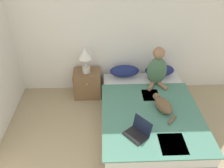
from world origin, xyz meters
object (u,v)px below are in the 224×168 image
Objects in this scene: pillow_near at (124,71)px; cat_tabby at (163,105)px; person_sitting at (157,68)px; nightstand at (88,83)px; laptop_open at (138,132)px; bed at (149,115)px; table_lamp at (85,56)px; pillow_far at (160,70)px.

pillow_near is 1.12m from cat_tabby.
person_sitting reaches higher than nightstand.
laptop_open reaches higher than nightstand.
bed is at bearing -108.20° from person_sitting.
person_sitting is 1.28m from table_lamp.
person_sitting is 1.35m from laptop_open.
pillow_far is at bearing 0.00° from pillow_near.
table_lamp is (-1.37, -0.07, 0.37)m from pillow_far.
person_sitting reaches higher than table_lamp.
person_sitting reaches higher than bed.
bed is at bearing -109.92° from pillow_far.
bed is 1.34m from nightstand.
cat_tabby is 1.25× the size of table_lamp.
pillow_far is 1.42m from table_lamp.
pillow_near is 0.80m from table_lamp.
bed is at bearing -70.06° from pillow_near.
cat_tabby reaches higher than bed.
cat_tabby is at bearing 99.03° from laptop_open.
pillow_near is 1.00× the size of pillow_far.
cat_tabby is 1.55m from nightstand.
nightstand is at bearing -175.56° from pillow_near.
pillow_near is at bearing 7.59° from cat_tabby.
bed is 0.84m from person_sitting.
nightstand is (-1.03, 0.86, 0.08)m from bed.
person_sitting is 1.37× the size of nightstand.
person_sitting is 1.77× the size of laptop_open.
pillow_near is at bearing 142.88° from laptop_open.
table_lamp is at bearing -174.45° from pillow_near.
pillow_far is (0.66, 0.00, 0.00)m from pillow_near.
pillow_near is 0.74m from nightstand.
person_sitting is (0.54, -0.27, 0.20)m from pillow_near.
laptop_open is 0.78× the size of nightstand.
table_lamp is at bearing 33.15° from cat_tabby.
table_lamp is (-1.04, 0.84, 0.67)m from bed.
table_lamp is at bearing -177.13° from pillow_far.
nightstand is at bearing -177.71° from pillow_far.
pillow_near is at bearing 5.55° from table_lamp.
laptop_open is at bearing -61.85° from table_lamp.
person_sitting is at bearing -26.37° from pillow_near.
pillow_far is 1.62m from laptop_open.
person_sitting is 1.49× the size of table_lamp.
bed is 2.94× the size of person_sitting.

